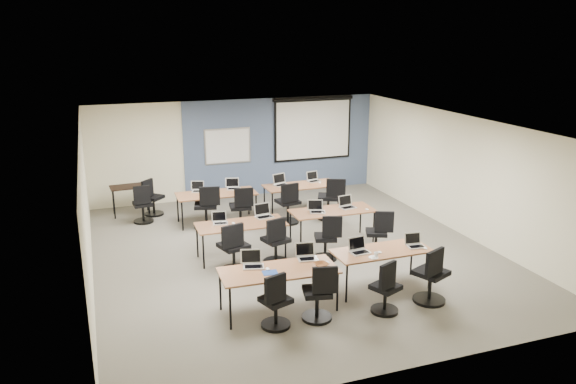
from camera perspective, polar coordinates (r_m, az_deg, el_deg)
name	(u,v)px	position (r m, az deg, el deg)	size (l,w,h in m)	color
floor	(294,252)	(11.85, 0.59, -6.13)	(8.00, 9.00, 0.02)	#6B6354
ceiling	(294,124)	(11.11, 0.63, 6.87)	(8.00, 9.00, 0.02)	white
wall_back	(238,148)	(15.59, -5.13, 4.43)	(8.00, 0.04, 2.70)	beige
wall_front	(413,279)	(7.60, 12.54, -8.62)	(8.00, 0.04, 2.70)	beige
wall_left	(86,211)	(10.76, -19.83, -1.80)	(0.04, 9.00, 2.70)	beige
wall_right	(460,174)	(13.28, 17.03, 1.74)	(0.04, 9.00, 2.70)	beige
blue_accent_panel	(281,146)	(15.91, -0.73, 4.73)	(5.50, 0.04, 2.70)	#3D5977
whiteboard	(228,146)	(15.43, -6.15, 4.66)	(1.28, 0.03, 0.98)	#ADAFB0
projector_screen	(313,125)	(16.08, 2.56, 6.78)	(2.40, 0.10, 1.82)	black
training_table_front_left	(279,272)	(9.24, -0.96, -8.13)	(1.93, 0.80, 0.73)	#955D39
training_table_front_right	(382,252)	(10.16, 9.49, -6.08)	(1.76, 0.73, 0.73)	#A77649
training_table_mid_left	(241,226)	(11.39, -4.80, -3.42)	(1.81, 0.75, 0.73)	olive
training_table_mid_right	(332,212)	(12.22, 4.53, -2.05)	(1.83, 0.76, 0.73)	brown
training_table_back_left	(216,195)	(13.56, -7.28, -0.29)	(1.90, 0.79, 0.73)	brown
training_table_back_right	(301,186)	(14.18, 1.36, 0.56)	(1.88, 0.78, 0.73)	brown
laptop_0	(253,262)	(9.34, -3.63, -7.15)	(0.35, 0.29, 0.26)	silver
mouse_0	(268,269)	(9.22, -2.09, -7.82)	(0.07, 0.10, 0.04)	white
task_chair_0	(276,305)	(8.85, -1.27, -11.41)	(0.49, 0.47, 0.95)	black
laptop_1	(307,255)	(9.63, 1.91, -6.41)	(0.34, 0.29, 0.26)	#A2A3AA
mouse_1	(327,262)	(9.49, 4.03, -7.12)	(0.06, 0.10, 0.03)	white
task_chair_1	(319,297)	(9.07, 3.17, -10.63)	(0.49, 0.49, 0.98)	black
laptop_2	(359,249)	(9.97, 7.21, -5.73)	(0.33, 0.28, 0.25)	#B5B5B5
mouse_2	(380,252)	(10.00, 9.29, -6.06)	(0.06, 0.10, 0.03)	white
task_chair_2	(386,292)	(9.40, 9.90, -9.94)	(0.49, 0.46, 0.95)	black
laptop_3	(415,243)	(10.40, 12.76, -5.10)	(0.31, 0.26, 0.23)	silver
mouse_3	(425,248)	(10.34, 13.79, -5.58)	(0.06, 0.10, 0.03)	white
task_chair_3	(431,280)	(9.89, 14.33, -8.61)	(0.59, 0.56, 1.03)	black
laptop_4	(220,220)	(11.42, -6.93, -2.89)	(0.30, 0.25, 0.23)	#B2B2B6
mouse_4	(233,223)	(11.37, -5.58, -3.17)	(0.06, 0.10, 0.04)	white
task_chair_4	(234,252)	(10.77, -5.55, -6.08)	(0.57, 0.56, 1.03)	black
laptop_5	(263,214)	(11.74, -2.51, -2.22)	(0.36, 0.30, 0.27)	#A3A3A9
mouse_5	(276,220)	(11.52, -1.22, -2.85)	(0.06, 0.09, 0.03)	white
task_chair_5	(276,245)	(11.13, -1.24, -5.36)	(0.52, 0.52, 1.00)	black
laptop_6	(317,209)	(12.05, 2.92, -1.76)	(0.33, 0.28, 0.25)	#B4B5BC
mouse_6	(322,213)	(11.97, 3.50, -2.14)	(0.06, 0.10, 0.03)	white
task_chair_6	(327,241)	(11.35, 3.99, -5.02)	(0.50, 0.48, 0.97)	black
laptop_7	(347,205)	(12.41, 6.00, -1.29)	(0.34, 0.29, 0.26)	#B3B3BE
mouse_7	(367,209)	(12.30, 8.03, -1.76)	(0.06, 0.10, 0.04)	white
task_chair_7	(378,236)	(11.77, 9.15, -4.44)	(0.50, 0.47, 0.96)	black
laptop_8	(198,189)	(13.76, -9.11, 0.32)	(0.31, 0.27, 0.24)	#A0A0A8
mouse_8	(208,193)	(13.51, -8.16, -0.15)	(0.06, 0.10, 0.04)	white
task_chair_8	(207,210)	(13.23, -8.23, -1.87)	(0.58, 0.58, 1.05)	black
laptop_9	(233,186)	(13.88, -5.59, 0.60)	(0.34, 0.28, 0.25)	#BABAC4
mouse_9	(246,189)	(13.77, -4.32, 0.28)	(0.06, 0.10, 0.04)	white
task_chair_9	(241,211)	(13.15, -4.76, -1.94)	(0.54, 0.54, 1.02)	black
laptop_10	(280,182)	(14.15, -0.78, 0.99)	(0.36, 0.31, 0.27)	silver
mouse_10	(288,185)	(14.09, 0.02, 0.69)	(0.06, 0.09, 0.03)	white
task_chair_10	(288,206)	(13.44, 0.03, -1.47)	(0.56, 0.56, 1.03)	black
laptop_11	(313,179)	(14.51, 2.59, 1.34)	(0.32, 0.27, 0.25)	silver
mouse_11	(320,183)	(14.35, 3.25, 0.95)	(0.06, 0.09, 0.03)	white
task_chair_11	(330,202)	(13.80, 4.30, -1.00)	(0.62, 0.58, 1.05)	black
blue_mousepad	(270,273)	(9.11, -1.84, -8.19)	(0.24, 0.20, 0.01)	navy
snack_bowl	(321,265)	(9.34, 3.38, -7.38)	(0.25, 0.25, 0.06)	brown
snack_plate	(373,257)	(9.78, 8.68, -6.59)	(0.17, 0.17, 0.01)	white
coffee_cup	(376,255)	(9.80, 8.95, -6.32)	(0.07, 0.07, 0.07)	white
utility_table	(130,189)	(14.57, -15.76, 0.26)	(0.95, 0.53, 0.75)	black
spare_chair_a	(152,200)	(14.43, -13.65, -0.83)	(0.56, 0.47, 0.96)	black
spare_chair_b	(143,207)	(13.93, -14.54, -1.51)	(0.48, 0.48, 0.96)	black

